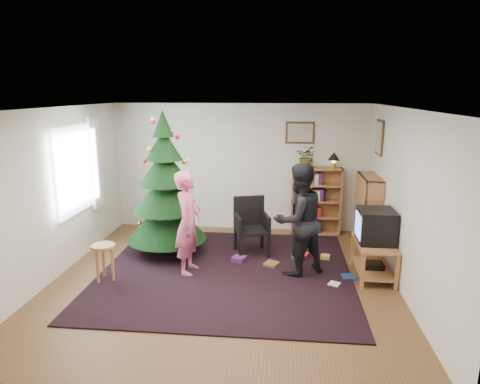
# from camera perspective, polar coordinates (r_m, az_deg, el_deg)

# --- Properties ---
(floor) EXTENTS (5.00, 5.00, 0.00)m
(floor) POSITION_cam_1_polar(r_m,az_deg,el_deg) (6.46, -2.21, -11.64)
(floor) COLOR brown
(floor) RESTS_ON ground
(ceiling) EXTENTS (5.00, 5.00, 0.00)m
(ceiling) POSITION_cam_1_polar(r_m,az_deg,el_deg) (5.86, -2.43, 11.10)
(ceiling) COLOR white
(ceiling) RESTS_ON wall_back
(wall_back) EXTENTS (5.00, 0.02, 2.50)m
(wall_back) POSITION_cam_1_polar(r_m,az_deg,el_deg) (8.47, 0.05, 3.28)
(wall_back) COLOR silver
(wall_back) RESTS_ON floor
(wall_front) EXTENTS (5.00, 0.02, 2.50)m
(wall_front) POSITION_cam_1_polar(r_m,az_deg,el_deg) (3.71, -7.80, -10.25)
(wall_front) COLOR silver
(wall_front) RESTS_ON floor
(wall_left) EXTENTS (0.02, 5.00, 2.50)m
(wall_left) POSITION_cam_1_polar(r_m,az_deg,el_deg) (6.85, -23.51, -0.25)
(wall_left) COLOR silver
(wall_left) RESTS_ON floor
(wall_right) EXTENTS (0.02, 5.00, 2.50)m
(wall_right) POSITION_cam_1_polar(r_m,az_deg,el_deg) (6.21, 21.17, -1.34)
(wall_right) COLOR silver
(wall_right) RESTS_ON floor
(rug) EXTENTS (3.80, 3.60, 0.02)m
(rug) POSITION_cam_1_polar(r_m,az_deg,el_deg) (6.73, -1.85, -10.49)
(rug) COLOR black
(rug) RESTS_ON floor
(window_pane) EXTENTS (0.04, 1.20, 1.40)m
(window_pane) POSITION_cam_1_polar(r_m,az_deg,el_deg) (7.30, -21.23, 2.75)
(window_pane) COLOR silver
(window_pane) RESTS_ON wall_left
(curtain) EXTENTS (0.06, 0.35, 1.60)m
(curtain) POSITION_cam_1_polar(r_m,az_deg,el_deg) (7.91, -18.71, 3.69)
(curtain) COLOR white
(curtain) RESTS_ON wall_left
(picture_back) EXTENTS (0.55, 0.03, 0.42)m
(picture_back) POSITION_cam_1_polar(r_m,az_deg,el_deg) (8.32, 8.01, 7.83)
(picture_back) COLOR #4C3319
(picture_back) RESTS_ON wall_back
(picture_right) EXTENTS (0.03, 0.50, 0.60)m
(picture_right) POSITION_cam_1_polar(r_m,az_deg,el_deg) (7.77, 18.09, 6.93)
(picture_right) COLOR #4C3319
(picture_right) RESTS_ON wall_right
(christmas_tree) EXTENTS (1.34, 1.34, 2.43)m
(christmas_tree) POSITION_cam_1_polar(r_m,az_deg,el_deg) (7.27, -9.87, -0.50)
(christmas_tree) COLOR #3F2816
(christmas_tree) RESTS_ON rug
(bookshelf_back) EXTENTS (0.95, 0.30, 1.30)m
(bookshelf_back) POSITION_cam_1_polar(r_m,az_deg,el_deg) (8.42, 10.10, -1.06)
(bookshelf_back) COLOR #BA7142
(bookshelf_back) RESTS_ON floor
(bookshelf_right) EXTENTS (0.30, 0.95, 1.30)m
(bookshelf_right) POSITION_cam_1_polar(r_m,az_deg,el_deg) (7.84, 16.67, -2.51)
(bookshelf_right) COLOR #BA7142
(bookshelf_right) RESTS_ON floor
(tv_stand) EXTENTS (0.53, 0.95, 0.55)m
(tv_stand) POSITION_cam_1_polar(r_m,az_deg,el_deg) (6.76, 17.39, -8.09)
(tv_stand) COLOR #BA7142
(tv_stand) RESTS_ON floor
(crt_tv) EXTENTS (0.52, 0.56, 0.49)m
(crt_tv) POSITION_cam_1_polar(r_m,az_deg,el_deg) (6.61, 17.65, -4.32)
(crt_tv) COLOR black
(crt_tv) RESTS_ON tv_stand
(armchair) EXTENTS (0.66, 0.67, 0.97)m
(armchair) POSITION_cam_1_polar(r_m,az_deg,el_deg) (7.32, 1.64, -4.19)
(armchair) COLOR black
(armchair) RESTS_ON rug
(stool) EXTENTS (0.34, 0.34, 0.57)m
(stool) POSITION_cam_1_polar(r_m,az_deg,el_deg) (6.55, -17.71, -7.77)
(stool) COLOR #BA7142
(stool) RESTS_ON floor
(person_standing) EXTENTS (0.43, 0.61, 1.59)m
(person_standing) POSITION_cam_1_polar(r_m,az_deg,el_deg) (6.49, -6.92, -4.10)
(person_standing) COLOR #CE5278
(person_standing) RESTS_ON rug
(person_by_chair) EXTENTS (1.05, 1.00, 1.71)m
(person_by_chair) POSITION_cam_1_polar(r_m,az_deg,el_deg) (6.44, 7.81, -3.70)
(person_by_chair) COLOR black
(person_by_chair) RESTS_ON rug
(potted_plant) EXTENTS (0.48, 0.46, 0.43)m
(potted_plant) POSITION_cam_1_polar(r_m,az_deg,el_deg) (8.24, 8.95, 4.69)
(potted_plant) COLOR gray
(potted_plant) RESTS_ON bookshelf_back
(table_lamp) EXTENTS (0.23, 0.23, 0.30)m
(table_lamp) POSITION_cam_1_polar(r_m,az_deg,el_deg) (8.29, 12.41, 4.54)
(table_lamp) COLOR #A57F33
(table_lamp) RESTS_ON bookshelf_back
(floor_clutter) EXTENTS (1.89, 1.23, 0.08)m
(floor_clutter) POSITION_cam_1_polar(r_m,az_deg,el_deg) (6.97, 8.23, -9.49)
(floor_clutter) COLOR #A51E19
(floor_clutter) RESTS_ON rug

